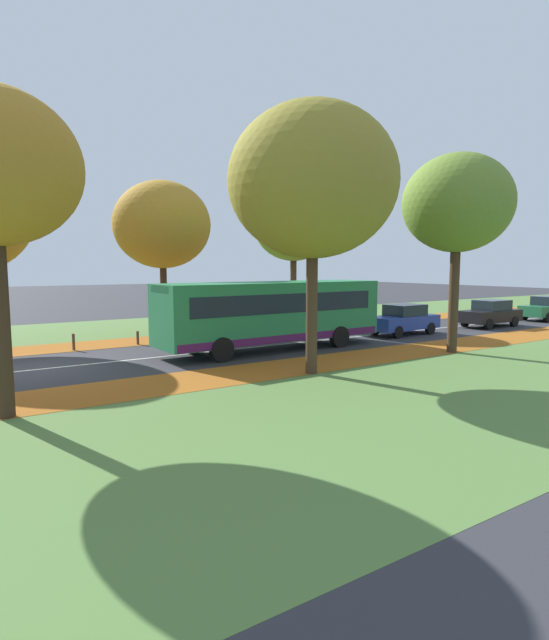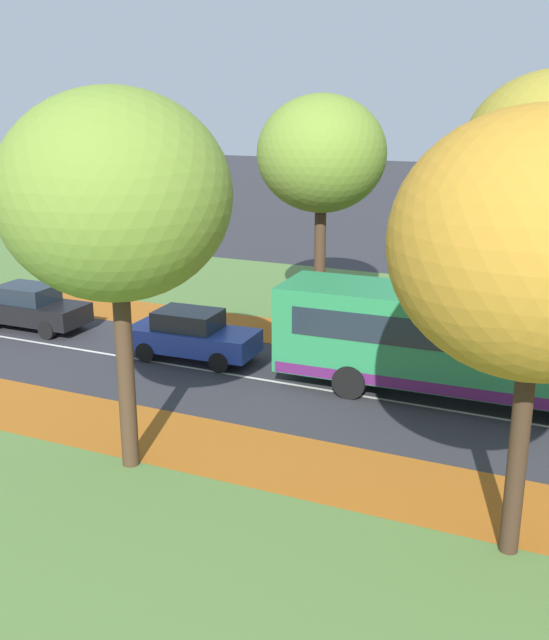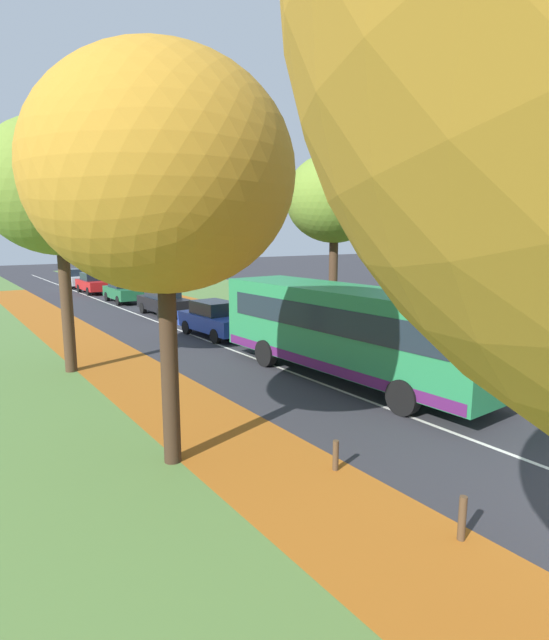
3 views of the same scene
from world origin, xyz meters
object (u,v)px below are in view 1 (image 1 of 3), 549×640
at_px(tree_right_mid, 457,204).
at_px(bollard_fourth, 138,338).
at_px(bollard_third, 74,342).
at_px(tree_left_near, 162,225).
at_px(car_green_third_in_line, 547,308).
at_px(tree_right_near, 313,182).
at_px(car_black_following, 490,313).
at_px(bus, 272,311).
at_px(tree_left_mid, 294,225).
at_px(car_blue_lead, 403,320).

distance_m(tree_right_mid, bollard_fourth, 15.35).
bearing_deg(bollard_third, tree_left_near, 116.48).
xyz_separation_m(tree_left_near, car_green_third_in_line, (7.19, 24.52, -5.00)).
relative_size(tree_right_near, bollard_fourth, 14.16).
distance_m(bollard_third, car_black_following, 23.49).
bearing_deg(bollard_third, bus, 58.35).
height_order(bollard_fourth, bus, bus).
relative_size(tree_left_mid, bollard_third, 11.44).
relative_size(tree_left_near, bus, 0.77).
bearing_deg(car_green_third_in_line, car_blue_lead, -91.37).
relative_size(bollard_fourth, car_black_following, 0.15).
bearing_deg(bollard_third, tree_right_mid, 55.38).
distance_m(bus, car_green_third_in_line, 22.24).
distance_m(car_black_following, car_green_third_in_line, 6.64).
xyz_separation_m(tree_right_mid, car_black_following, (-4.54, 9.50, -5.43)).
xyz_separation_m(bollard_fourth, car_blue_lead, (4.35, 13.09, 0.49)).
distance_m(tree_left_mid, car_blue_lead, 9.05).
bearing_deg(bollard_fourth, car_black_following, 76.55).
distance_m(tree_left_near, bus, 8.53).
xyz_separation_m(tree_left_mid, bollard_fourth, (2.55, -10.71, -5.85)).
bearing_deg(car_green_third_in_line, bollard_third, -98.89).
bearing_deg(tree_right_near, tree_left_mid, 147.39).
xyz_separation_m(tree_left_near, tree_right_near, (11.94, 0.78, 0.64)).
relative_size(tree_right_mid, car_blue_lead, 1.94).
relative_size(tree_left_mid, bus, 0.80).
height_order(bollard_fourth, car_black_following, car_black_following).
distance_m(tree_left_near, tree_right_near, 11.99).
relative_size(tree_left_near, tree_left_mid, 0.96).
bearing_deg(tree_left_mid, car_blue_lead, 19.09).
distance_m(tree_left_near, tree_left_mid, 8.45).
relative_size(bollard_fourth, car_green_third_in_line, 0.15).
relative_size(tree_right_mid, bollard_third, 11.29).
distance_m(tree_left_mid, tree_right_mid, 11.90).
height_order(tree_right_near, bollard_third, tree_right_near).
bearing_deg(tree_right_near, car_blue_lead, 116.84).
height_order(tree_left_near, car_blue_lead, tree_left_near).
xyz_separation_m(tree_left_mid, car_black_following, (7.36, 9.43, -5.36)).
bearing_deg(bus, car_blue_lead, 91.74).
distance_m(bollard_fourth, car_blue_lead, 13.81).
bearing_deg(bollard_third, tree_left_mid, 100.80).
distance_m(tree_left_near, car_blue_lead, 13.76).
xyz_separation_m(car_blue_lead, car_black_following, (0.47, 7.04, 0.00)).
height_order(tree_left_near, tree_right_near, tree_right_near).
bearing_deg(tree_left_near, tree_right_mid, 35.23).
xyz_separation_m(tree_right_near, car_green_third_in_line, (-4.76, 23.74, -5.64)).
bearing_deg(car_green_third_in_line, tree_right_mid, -73.84).
xyz_separation_m(bollard_fourth, car_green_third_in_line, (4.68, 26.78, 0.49)).
relative_size(bollard_third, bus, 0.07).
bearing_deg(tree_right_mid, tree_right_near, -89.39).
xyz_separation_m(tree_left_mid, car_green_third_in_line, (7.22, 16.07, -5.36)).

